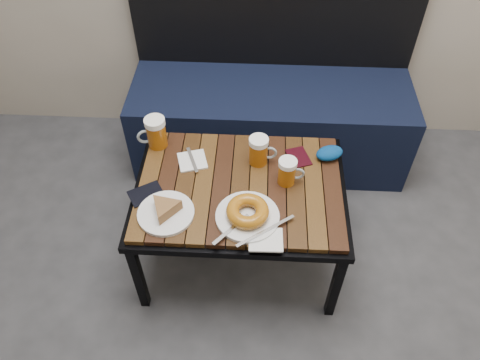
{
  "coord_description": "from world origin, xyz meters",
  "views": [
    {
      "loc": [
        0.06,
        -0.15,
        1.84
      ],
      "look_at": [
        -0.0,
        1.08,
        0.5
      ],
      "focal_mm": 35.0,
      "sensor_mm": 36.0,
      "label": 1
    }
  ],
  "objects_px": {
    "beer_mug_right": "(288,172)",
    "knit_pouch": "(329,153)",
    "plate_bagel": "(248,214)",
    "plate_pie": "(165,210)",
    "passport_navy": "(146,194)",
    "beer_mug_left": "(156,132)",
    "cafe_table": "(240,192)",
    "beer_mug_centre": "(259,151)",
    "bench": "(270,113)",
    "passport_burgundy": "(298,157)"
  },
  "relations": [
    {
      "from": "beer_mug_right",
      "to": "knit_pouch",
      "type": "distance_m",
      "value": 0.23
    },
    {
      "from": "knit_pouch",
      "to": "plate_bagel",
      "type": "bearing_deg",
      "value": -134.01
    },
    {
      "from": "plate_pie",
      "to": "passport_navy",
      "type": "height_order",
      "value": "plate_pie"
    },
    {
      "from": "passport_navy",
      "to": "beer_mug_left",
      "type": "bearing_deg",
      "value": 148.68
    },
    {
      "from": "cafe_table",
      "to": "beer_mug_centre",
      "type": "relative_size",
      "value": 6.65
    },
    {
      "from": "plate_bagel",
      "to": "plate_pie",
      "type": "bearing_deg",
      "value": 179.66
    },
    {
      "from": "passport_navy",
      "to": "beer_mug_centre",
      "type": "bearing_deg",
      "value": 83.16
    },
    {
      "from": "bench",
      "to": "beer_mug_left",
      "type": "distance_m",
      "value": 0.73
    },
    {
      "from": "beer_mug_right",
      "to": "plate_pie",
      "type": "bearing_deg",
      "value": -159.15
    },
    {
      "from": "plate_pie",
      "to": "plate_bagel",
      "type": "distance_m",
      "value": 0.3
    },
    {
      "from": "plate_bagel",
      "to": "passport_burgundy",
      "type": "relative_size",
      "value": 2.6
    },
    {
      "from": "passport_navy",
      "to": "knit_pouch",
      "type": "xyz_separation_m",
      "value": [
        0.72,
        0.24,
        0.02
      ]
    },
    {
      "from": "passport_navy",
      "to": "plate_pie",
      "type": "bearing_deg",
      "value": 13.2
    },
    {
      "from": "bench",
      "to": "beer_mug_right",
      "type": "relative_size",
      "value": 12.09
    },
    {
      "from": "beer_mug_centre",
      "to": "knit_pouch",
      "type": "distance_m",
      "value": 0.3
    },
    {
      "from": "plate_pie",
      "to": "passport_burgundy",
      "type": "xyz_separation_m",
      "value": [
        0.5,
        0.33,
        -0.02
      ]
    },
    {
      "from": "knit_pouch",
      "to": "beer_mug_left",
      "type": "bearing_deg",
      "value": 176.85
    },
    {
      "from": "beer_mug_right",
      "to": "knit_pouch",
      "type": "relative_size",
      "value": 1.0
    },
    {
      "from": "beer_mug_centre",
      "to": "beer_mug_right",
      "type": "height_order",
      "value": "beer_mug_centre"
    },
    {
      "from": "bench",
      "to": "passport_navy",
      "type": "distance_m",
      "value": 0.92
    },
    {
      "from": "plate_bagel",
      "to": "passport_navy",
      "type": "xyz_separation_m",
      "value": [
        -0.4,
        0.09,
        -0.02
      ]
    },
    {
      "from": "beer_mug_right",
      "to": "plate_bagel",
      "type": "relative_size",
      "value": 0.4
    },
    {
      "from": "passport_navy",
      "to": "cafe_table",
      "type": "bearing_deg",
      "value": 68.98
    },
    {
      "from": "cafe_table",
      "to": "passport_navy",
      "type": "bearing_deg",
      "value": -169.14
    },
    {
      "from": "beer_mug_right",
      "to": "plate_pie",
      "type": "relative_size",
      "value": 0.55
    },
    {
      "from": "beer_mug_right",
      "to": "passport_burgundy",
      "type": "bearing_deg",
      "value": 67.69
    },
    {
      "from": "cafe_table",
      "to": "beer_mug_left",
      "type": "xyz_separation_m",
      "value": [
        -0.36,
        0.21,
        0.11
      ]
    },
    {
      "from": "cafe_table",
      "to": "beer_mug_right",
      "type": "bearing_deg",
      "value": 8.17
    },
    {
      "from": "bench",
      "to": "passport_burgundy",
      "type": "relative_size",
      "value": 12.43
    },
    {
      "from": "beer_mug_right",
      "to": "passport_navy",
      "type": "distance_m",
      "value": 0.55
    },
    {
      "from": "beer_mug_right",
      "to": "passport_burgundy",
      "type": "relative_size",
      "value": 1.03
    },
    {
      "from": "plate_bagel",
      "to": "knit_pouch",
      "type": "relative_size",
      "value": 2.53
    },
    {
      "from": "passport_burgundy",
      "to": "knit_pouch",
      "type": "xyz_separation_m",
      "value": [
        0.13,
        0.01,
        0.02
      ]
    },
    {
      "from": "beer_mug_centre",
      "to": "plate_bagel",
      "type": "xyz_separation_m",
      "value": [
        -0.03,
        -0.3,
        -0.04
      ]
    },
    {
      "from": "cafe_table",
      "to": "beer_mug_right",
      "type": "height_order",
      "value": "beer_mug_right"
    },
    {
      "from": "beer_mug_centre",
      "to": "passport_burgundy",
      "type": "relative_size",
      "value": 1.12
    },
    {
      "from": "cafe_table",
      "to": "plate_pie",
      "type": "bearing_deg",
      "value": -148.79
    },
    {
      "from": "cafe_table",
      "to": "beer_mug_centre",
      "type": "distance_m",
      "value": 0.18
    },
    {
      "from": "cafe_table",
      "to": "beer_mug_right",
      "type": "distance_m",
      "value": 0.21
    },
    {
      "from": "beer_mug_left",
      "to": "plate_pie",
      "type": "distance_m",
      "value": 0.39
    },
    {
      "from": "bench",
      "to": "passport_navy",
      "type": "bearing_deg",
      "value": -122.56
    },
    {
      "from": "cafe_table",
      "to": "passport_navy",
      "type": "distance_m",
      "value": 0.37
    },
    {
      "from": "beer_mug_left",
      "to": "beer_mug_right",
      "type": "distance_m",
      "value": 0.58
    },
    {
      "from": "beer_mug_centre",
      "to": "knit_pouch",
      "type": "height_order",
      "value": "beer_mug_centre"
    },
    {
      "from": "plate_pie",
      "to": "passport_burgundy",
      "type": "relative_size",
      "value": 1.88
    },
    {
      "from": "bench",
      "to": "beer_mug_centre",
      "type": "height_order",
      "value": "bench"
    },
    {
      "from": "beer_mug_left",
      "to": "passport_navy",
      "type": "relative_size",
      "value": 1.1
    },
    {
      "from": "bench",
      "to": "passport_burgundy",
      "type": "height_order",
      "value": "bench"
    },
    {
      "from": "beer_mug_centre",
      "to": "passport_navy",
      "type": "height_order",
      "value": "beer_mug_centre"
    },
    {
      "from": "bench",
      "to": "knit_pouch",
      "type": "xyz_separation_m",
      "value": [
        0.24,
        -0.52,
        0.22
      ]
    }
  ]
}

